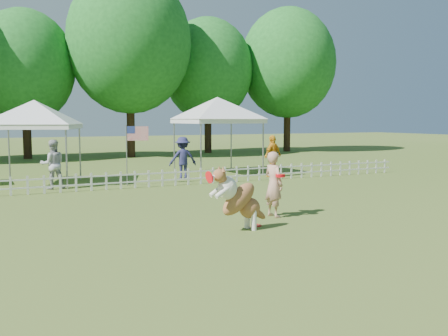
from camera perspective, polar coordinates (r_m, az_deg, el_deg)
name	(u,v)px	position (r m, az deg, el deg)	size (l,w,h in m)	color
ground	(252,224)	(11.55, 3.19, -6.37)	(120.00, 120.00, 0.00)	#3A531A
picket_fence	(156,178)	(17.87, -7.82, -1.18)	(22.00, 0.08, 0.60)	silver
handler	(274,184)	(12.27, 5.70, -1.87)	(0.59, 0.39, 1.61)	tan
dog	(240,199)	(10.70, 1.79, -3.55)	(1.34, 0.45, 1.39)	brown
frisbee_on_turf	(256,225)	(11.32, 3.69, -6.56)	(0.24, 0.24, 0.02)	red
canopy_tent_left	(36,143)	(19.52, -20.73, 2.65)	(2.93, 2.93, 3.03)	silver
canopy_tent_right	(217,136)	(21.96, -0.76, 3.64)	(3.18, 3.18, 3.28)	silver
flag_pole	(127,156)	(18.24, -11.06, 1.41)	(0.84, 0.09, 2.19)	gray
spectator_a	(53,164)	(18.09, -18.99, 0.40)	(0.83, 0.64, 1.70)	#A3A4A9
spectator_b	(183,158)	(19.93, -4.74, 1.13)	(1.10, 0.63, 1.70)	#23244C
spectator_c	(273,156)	(20.83, 5.60, 1.37)	(1.02, 0.42, 1.74)	orange
tree_center_left	(25,77)	(32.56, -21.81, 9.62)	(6.00, 6.00, 9.80)	#195A1E
tree_center_right	(130,56)	(32.25, -10.75, 12.46)	(7.60, 7.60, 12.60)	#195A1E
tree_right	(208,79)	(35.58, -1.86, 10.12)	(6.20, 6.20, 10.40)	#195A1E
tree_far_right	(288,74)	(37.63, 7.29, 10.60)	(7.00, 7.00, 11.40)	#195A1E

